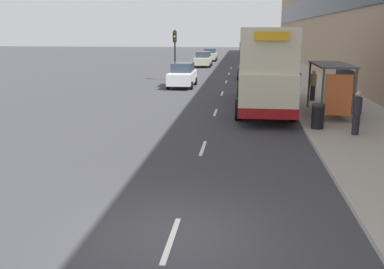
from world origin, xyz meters
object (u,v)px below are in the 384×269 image
object	(u,v)px
pedestrian_1	(298,84)
litter_bin	(318,116)
pedestrian_2	(313,85)
bus_shelter	(336,80)
traffic_light_far_kerb	(175,47)
pedestrian_at_shelter	(357,113)
car_0	(182,75)
double_decker_bus_near	(264,66)
car_2	(203,59)
car_3	(249,69)
car_1	(210,55)

from	to	relation	value
pedestrian_1	litter_bin	xyz separation A→B (m)	(-0.07, -7.78, -0.42)
pedestrian_2	bus_shelter	bearing A→B (deg)	-86.99
pedestrian_2	traffic_light_far_kerb	size ratio (longest dim) A/B	0.43
pedestrian_1	pedestrian_at_shelter	bearing A→B (deg)	-81.88
car_0	pedestrian_1	xyz separation A→B (m)	(7.81, -6.46, 0.20)
double_decker_bus_near	car_0	bearing A→B (deg)	123.07
car_2	pedestrian_2	size ratio (longest dim) A/B	2.46
bus_shelter	pedestrian_1	distance (m)	5.08
car_3	traffic_light_far_kerb	bearing A→B (deg)	-160.52
car_1	pedestrian_2	xyz separation A→B (m)	(8.88, -36.10, 0.19)
car_2	bus_shelter	bearing A→B (deg)	106.67
litter_bin	car_1	bearing A→B (deg)	100.23
bus_shelter	car_0	xyz separation A→B (m)	(-8.96, 11.35, -0.98)
car_1	car_3	size ratio (longest dim) A/B	1.03
car_0	car_3	size ratio (longest dim) A/B	1.09
pedestrian_2	double_decker_bus_near	bearing A→B (deg)	-144.29
car_3	traffic_light_far_kerb	size ratio (longest dim) A/B	0.99
bus_shelter	pedestrian_1	world-z (taller)	bus_shelter
pedestrian_1	pedestrian_2	distance (m)	0.90
bus_shelter	double_decker_bus_near	size ratio (longest dim) A/B	0.37
traffic_light_far_kerb	car_1	bearing A→B (deg)	87.67
pedestrian_1	car_2	bearing A→B (deg)	107.31
pedestrian_1	litter_bin	bearing A→B (deg)	-90.51
car_2	pedestrian_1	size ratio (longest dim) A/B	2.39
pedestrian_2	car_0	bearing A→B (deg)	143.21
car_1	car_2	size ratio (longest dim) A/B	0.98
car_3	litter_bin	bearing A→B (deg)	-82.62
double_decker_bus_near	pedestrian_2	size ratio (longest dim) A/B	6.22
car_1	bus_shelter	bearing A→B (deg)	102.58
pedestrian_at_shelter	litter_bin	size ratio (longest dim) A/B	1.64
bus_shelter	car_0	size ratio (longest dim) A/B	0.91
litter_bin	traffic_light_far_kerb	size ratio (longest dim) A/B	0.25
double_decker_bus_near	car_1	world-z (taller)	double_decker_bus_near
bus_shelter	pedestrian_1	xyz separation A→B (m)	(-1.15, 4.89, -0.78)
pedestrian_1	traffic_light_far_kerb	xyz separation A→B (m)	(-9.02, 10.54, 1.80)
bus_shelter	car_3	xyz separation A→B (m)	(-3.88, 17.65, -0.98)
car_1	car_3	distance (m)	23.88
car_2	pedestrian_2	xyz separation A→B (m)	(8.90, -25.72, 0.18)
double_decker_bus_near	traffic_light_far_kerb	distance (m)	14.52
pedestrian_1	car_1	bearing A→B (deg)	102.48
bus_shelter	traffic_light_far_kerb	world-z (taller)	traffic_light_far_kerb
car_3	traffic_light_far_kerb	xyz separation A→B (m)	(-6.29, -2.22, 2.00)
car_2	traffic_light_far_kerb	world-z (taller)	traffic_light_far_kerb
car_2	pedestrian_1	xyz separation A→B (m)	(8.00, -25.67, 0.21)
car_3	pedestrian_at_shelter	xyz separation A→B (m)	(3.98, -21.50, 0.13)
bus_shelter	litter_bin	xyz separation A→B (m)	(-1.22, -2.89, -1.21)
pedestrian_at_shelter	litter_bin	distance (m)	1.67
car_2	traffic_light_far_kerb	distance (m)	15.30
car_2	pedestrian_at_shelter	bearing A→B (deg)	105.04
pedestrian_1	pedestrian_2	world-z (taller)	pedestrian_1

